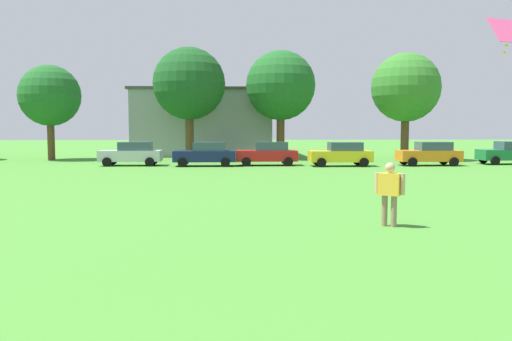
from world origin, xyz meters
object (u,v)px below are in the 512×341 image
(parked_car_silver_0, at_px, (132,154))
(parked_car_navy_1, at_px, (206,154))
(adult_bystander, at_px, (390,189))
(tree_right, at_px, (281,86))
(parked_car_orange_4, at_px, (430,153))
(tree_far_right, at_px, (406,88))
(tree_center, at_px, (189,84))
(parked_car_yellow_3, at_px, (341,154))
(parked_car_red_2, at_px, (268,153))
(kite, at_px, (508,32))
(tree_left, at_px, (50,96))
(parked_car_green_5, at_px, (510,153))

(parked_car_silver_0, relative_size, parked_car_navy_1, 1.00)
(adult_bystander, xyz_separation_m, tree_right, (-0.10, 30.87, 5.15))
(parked_car_orange_4, distance_m, tree_far_right, 8.06)
(adult_bystander, distance_m, parked_car_navy_1, 23.55)
(tree_right, bearing_deg, parked_car_navy_1, -126.51)
(tree_center, bearing_deg, tree_right, 9.59)
(tree_center, bearing_deg, parked_car_yellow_3, -33.66)
(parked_car_red_2, height_order, tree_center, tree_center)
(parked_car_orange_4, height_order, tree_right, tree_right)
(kite, relative_size, parked_car_red_2, 0.33)
(parked_car_navy_1, bearing_deg, parked_car_orange_4, 179.13)
(adult_bystander, distance_m, tree_left, 36.23)
(parked_car_silver_0, distance_m, tree_left, 11.40)
(parked_car_orange_4, xyz_separation_m, tree_left, (-28.99, 7.89, 4.42))
(tree_right, relative_size, tree_far_right, 1.05)
(parked_car_navy_1, relative_size, tree_left, 0.55)
(parked_car_silver_0, relative_size, parked_car_red_2, 1.00)
(parked_car_navy_1, relative_size, tree_right, 0.47)
(parked_car_yellow_3, height_order, tree_right, tree_right)
(parked_car_orange_4, height_order, tree_far_right, tree_far_right)
(parked_car_silver_0, bearing_deg, parked_car_orange_4, 177.42)
(parked_car_yellow_3, distance_m, tree_right, 10.76)
(kite, xyz_separation_m, parked_car_orange_4, (5.39, 20.33, -4.87))
(kite, xyz_separation_m, tree_right, (-4.45, 28.70, 0.48))
(parked_car_silver_0, bearing_deg, parked_car_green_5, -179.83)
(tree_left, distance_m, tree_right, 19.18)
(kite, xyz_separation_m, parked_car_green_5, (11.78, 21.36, -4.87))
(parked_car_red_2, bearing_deg, tree_left, -22.46)
(adult_bystander, relative_size, tree_far_right, 0.20)
(tree_left, height_order, tree_far_right, tree_far_right)
(parked_car_navy_1, relative_size, parked_car_orange_4, 1.00)
(parked_car_navy_1, bearing_deg, adult_bystander, 105.05)
(parked_car_yellow_3, distance_m, tree_left, 24.43)
(parked_car_silver_0, bearing_deg, tree_far_right, -166.03)
(kite, distance_m, parked_car_navy_1, 23.59)
(parked_car_navy_1, bearing_deg, parked_car_red_2, -174.54)
(kite, height_order, tree_center, tree_center)
(parked_car_silver_0, distance_m, tree_center, 8.91)
(parked_car_red_2, bearing_deg, parked_car_silver_0, -1.75)
(parked_car_red_2, height_order, parked_car_orange_4, same)
(parked_car_navy_1, xyz_separation_m, tree_left, (-13.13, 7.65, 4.42))
(tree_center, relative_size, tree_far_right, 1.05)
(parked_car_red_2, bearing_deg, parked_car_orange_4, 176.72)
(adult_bystander, relative_size, parked_car_yellow_3, 0.41)
(parked_car_red_2, relative_size, parked_car_orange_4, 1.00)
(tree_left, distance_m, tree_far_right, 29.30)
(kite, distance_m, parked_car_green_5, 24.88)
(tree_center, xyz_separation_m, tree_right, (7.65, 1.29, -0.02))
(parked_car_orange_4, height_order, tree_left, tree_left)
(adult_bystander, distance_m, tree_far_right, 30.84)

